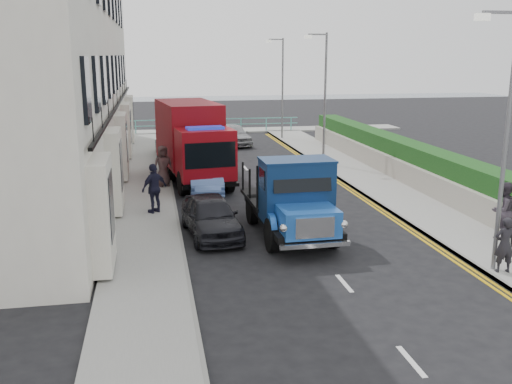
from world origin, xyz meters
The scene contains 22 objects.
ground centered at (0.00, 0.00, 0.00)m, with size 120.00×120.00×0.00m, color black.
pavement_west centered at (-5.20, 9.00, 0.06)m, with size 2.40×38.00×0.12m, color gray.
pavement_east centered at (5.30, 9.00, 0.06)m, with size 2.60×38.00×0.12m, color gray.
promenade centered at (0.00, 29.00, 0.06)m, with size 30.00×2.50×0.12m, color gray.
sea_plane centered at (0.00, 60.00, 0.00)m, with size 120.00×120.00×0.00m, color slate.
terrace_west centered at (-9.47, 13.00, 7.17)m, with size 6.31×30.20×14.25m.
garden_east centered at (7.21, 9.00, 0.90)m, with size 1.45×28.00×1.75m.
seafront_railing centered at (0.00, 28.20, 0.58)m, with size 13.00×0.08×1.11m.
lamp_near centered at (4.18, -2.00, 4.00)m, with size 1.23×0.18×7.00m.
lamp_mid centered at (4.18, 14.00, 4.00)m, with size 1.23×0.18×7.00m.
lamp_far centered at (4.18, 24.00, 4.00)m, with size 1.23×0.18×7.00m.
bedford_lorry centered at (-0.42, 1.77, 1.23)m, with size 2.37×5.71×2.67m.
red_lorry centered at (-2.99, 11.43, 1.97)m, with size 3.29×7.30×3.69m.
parked_car_front centered at (-3.02, 2.75, 0.68)m, with size 1.60×3.98×1.36m, color black.
parked_car_mid centered at (-2.60, 9.02, 0.65)m, with size 1.38×3.97×1.31m, color #5676BA.
parked_car_rear centered at (-3.60, 18.00, 0.75)m, with size 2.10×5.18×1.50m, color #9E9DA1.
seafront_car_left centered at (-1.32, 22.46, 0.83)m, with size 2.74×5.95×1.65m, color black.
seafront_car_right centered at (0.50, 22.03, 0.71)m, with size 1.67×4.15×1.41m, color #9E9FA3.
pedestrian_east_near centered at (4.40, -2.26, 0.89)m, with size 0.56×0.37×1.54m, color black.
pedestrian_east_far centered at (6.10, 0.43, 1.04)m, with size 0.90×0.70×1.84m, color #3A323D.
pedestrian_west_near centered at (-4.83, 5.56, 1.05)m, with size 1.09×0.45×1.85m, color #1B1B30.
pedestrian_west_far centered at (-4.40, 10.00, 1.04)m, with size 0.90×0.58×1.84m, color #443131.
Camera 1 is at (-4.84, -15.39, 5.88)m, focal length 40.00 mm.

